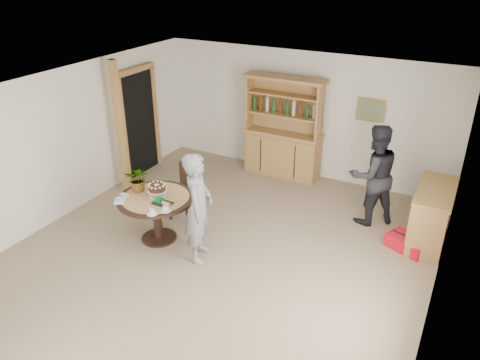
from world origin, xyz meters
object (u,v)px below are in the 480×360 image
object	(u,v)px
red_suitcase	(407,243)
hutch	(283,143)
teen_boy	(198,208)
sideboard	(431,216)
adult_person	(373,175)
dining_chair	(187,188)
dining_table	(156,206)

from	to	relation	value
red_suitcase	hutch	bearing A→B (deg)	173.84
teen_boy	hutch	bearing A→B (deg)	-20.17
sideboard	adult_person	world-z (taller)	adult_person
sideboard	red_suitcase	world-z (taller)	sideboard
hutch	dining_chair	bearing A→B (deg)	-108.42
hutch	teen_boy	world-z (taller)	hutch
hutch	teen_boy	size ratio (longest dim) A/B	1.21
hutch	dining_chair	distance (m)	2.47
sideboard	dining_chair	size ratio (longest dim) A/B	1.33
dining_table	adult_person	distance (m)	3.54
red_suitcase	sideboard	bearing A→B (deg)	78.78
sideboard	dining_chair	world-z (taller)	dining_chair
dining_chair	adult_person	world-z (taller)	adult_person
sideboard	dining_chair	distance (m)	3.97
sideboard	hutch	bearing A→B (deg)	157.79
dining_table	hutch	bearing A→B (deg)	76.14
adult_person	teen_boy	bearing A→B (deg)	7.61
sideboard	teen_boy	distance (m)	3.61
red_suitcase	teen_boy	bearing A→B (deg)	-125.04
dining_chair	adult_person	bearing A→B (deg)	26.95
dining_table	teen_boy	distance (m)	0.89
dining_table	adult_person	world-z (taller)	adult_person
dining_chair	teen_boy	world-z (taller)	teen_boy
red_suitcase	adult_person	bearing A→B (deg)	167.33
hutch	red_suitcase	distance (m)	3.27
dining_chair	teen_boy	size ratio (longest dim) A/B	0.56
teen_boy	red_suitcase	distance (m)	3.29
adult_person	dining_chair	bearing A→B (deg)	-16.15
hutch	adult_person	distance (m)	2.29
teen_boy	adult_person	world-z (taller)	adult_person
red_suitcase	dining_chair	bearing A→B (deg)	-144.79
dining_chair	red_suitcase	distance (m)	3.68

